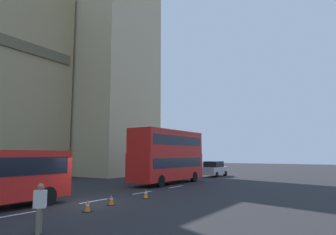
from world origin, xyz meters
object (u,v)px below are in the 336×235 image
at_px(double_decker_bus, 168,154).
at_px(traffic_cone_west, 87,206).
at_px(traffic_cone_middle, 111,200).
at_px(pedestrian_by_kerb, 40,206).
at_px(traffic_cone_east, 146,194).
at_px(sedan_lead, 214,169).

bearing_deg(double_decker_bus, traffic_cone_west, -163.01).
distance_m(traffic_cone_west, traffic_cone_middle, 2.06).
bearing_deg(pedestrian_by_kerb, traffic_cone_middle, 19.11).
bearing_deg(traffic_cone_east, traffic_cone_middle, 178.99).
xyz_separation_m(double_decker_bus, traffic_cone_east, (-8.68, -3.87, -2.43)).
bearing_deg(pedestrian_by_kerb, sedan_lead, 11.91).
distance_m(traffic_cone_west, pedestrian_by_kerb, 4.04).
bearing_deg(pedestrian_by_kerb, traffic_cone_west, 23.53).
distance_m(traffic_cone_west, traffic_cone_east, 5.05).
relative_size(sedan_lead, traffic_cone_middle, 7.59).
xyz_separation_m(traffic_cone_west, traffic_cone_middle, (2.02, 0.38, 0.00)).
height_order(sedan_lead, traffic_cone_west, sedan_lead).
height_order(sedan_lead, pedestrian_by_kerb, sedan_lead).
xyz_separation_m(sedan_lead, traffic_cone_east, (-19.71, -4.08, -0.63)).
distance_m(traffic_cone_middle, pedestrian_by_kerb, 6.04).
bearing_deg(traffic_cone_middle, pedestrian_by_kerb, -160.89).
distance_m(double_decker_bus, traffic_cone_east, 9.80).
relative_size(traffic_cone_west, traffic_cone_middle, 1.00).
distance_m(sedan_lead, pedestrian_by_kerb, 29.04).
xyz_separation_m(double_decker_bus, sedan_lead, (11.03, 0.21, -1.79)).
xyz_separation_m(sedan_lead, traffic_cone_west, (-24.75, -4.40, -0.63)).
relative_size(double_decker_bus, traffic_cone_east, 16.04).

